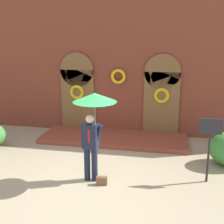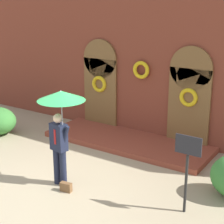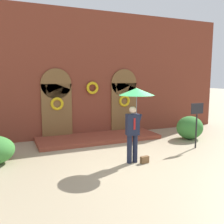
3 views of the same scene
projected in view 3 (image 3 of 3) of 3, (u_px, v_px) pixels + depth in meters
The scene contains 6 objects.
ground_plane at pixel (132, 162), 7.99m from camera, with size 80.00×80.00×0.00m, color tan.
building_facade at pixel (90, 77), 11.39m from camera, with size 14.00×2.30×5.60m.
person_with_umbrella at pixel (136, 103), 7.69m from camera, with size 1.10×1.10×2.36m.
handbag at pixel (145, 160), 7.86m from camera, with size 0.28×0.12×0.22m, color brown.
sign_post at pixel (197, 118), 9.39m from camera, with size 0.56×0.06×1.72m.
shrub_right at pixel (190, 128), 10.87m from camera, with size 1.19×1.05×1.00m, color #387A33.
Camera 3 is at (-3.59, -6.82, 2.72)m, focal length 40.00 mm.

